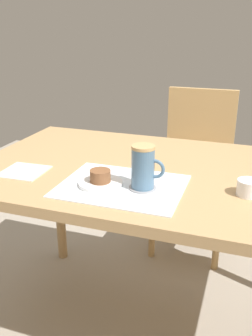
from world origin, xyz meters
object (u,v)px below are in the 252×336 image
at_px(pastry_plate, 100,183).
at_px(pastry, 100,176).
at_px(dining_table, 157,188).
at_px(coffee_mug, 144,167).
at_px(sugar_bowl, 248,188).
at_px(wooden_chair, 195,165).

distance_m(pastry_plate, pastry, 0.03).
xyz_separation_m(dining_table, pastry_plate, (-0.14, -0.21, 0.08)).
relative_size(pastry, coffee_mug, 0.48).
bearing_deg(dining_table, sugar_bowl, -20.74).
xyz_separation_m(wooden_chair, pastry, (-0.17, -0.98, 0.29)).
bearing_deg(sugar_bowl, coffee_mug, -168.05).
height_order(dining_table, pastry, pastry).
relative_size(dining_table, pastry, 20.12).
height_order(pastry, sugar_bowl, pastry).
relative_size(pastry_plate, sugar_bowl, 2.06).
relative_size(wooden_chair, pastry_plate, 6.22).
height_order(wooden_chair, coffee_mug, wooden_chair).
height_order(pastry, coffee_mug, coffee_mug).
bearing_deg(coffee_mug, pastry, -172.77).
bearing_deg(sugar_bowl, wooden_chair, 107.92).
bearing_deg(wooden_chair, coffee_mug, 88.53).
bearing_deg(dining_table, pastry_plate, -123.93).
bearing_deg(wooden_chair, pastry, 80.44).
distance_m(dining_table, pastry, 0.27).
distance_m(wooden_chair, coffee_mug, 1.02).
height_order(dining_table, sugar_bowl, sugar_bowl).
height_order(wooden_chair, pastry_plate, wooden_chair).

